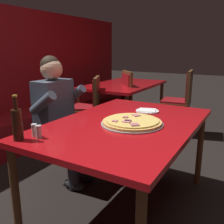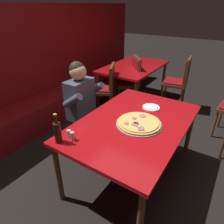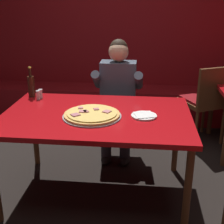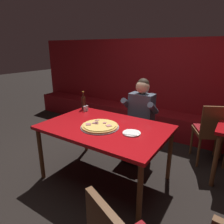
% 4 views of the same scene
% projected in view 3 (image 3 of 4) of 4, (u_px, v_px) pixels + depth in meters
% --- Properties ---
extents(ground_plane, '(24.00, 24.00, 0.00)m').
position_uv_depth(ground_plane, '(98.00, 192.00, 2.87)').
color(ground_plane, black).
extents(booth_wall_panel, '(6.80, 0.16, 1.90)m').
position_uv_depth(booth_wall_panel, '(119.00, 50.00, 4.57)').
color(booth_wall_panel, maroon).
rests_on(booth_wall_panel, ground_plane).
extents(booth_bench, '(6.46, 0.48, 0.46)m').
position_uv_depth(booth_bench, '(116.00, 103.00, 4.52)').
color(booth_bench, maroon).
rests_on(booth_bench, ground_plane).
extents(main_dining_table, '(1.57, 1.04, 0.77)m').
position_uv_depth(main_dining_table, '(96.00, 121.00, 2.62)').
color(main_dining_table, brown).
rests_on(main_dining_table, ground_plane).
extents(pizza, '(0.48, 0.48, 0.05)m').
position_uv_depth(pizza, '(92.00, 115.00, 2.53)').
color(pizza, '#9E9EA3').
rests_on(pizza, main_dining_table).
extents(plate_white_paper, '(0.21, 0.21, 0.02)m').
position_uv_depth(plate_white_paper, '(144.00, 116.00, 2.54)').
color(plate_white_paper, white).
rests_on(plate_white_paper, main_dining_table).
extents(beer_bottle, '(0.07, 0.07, 0.29)m').
position_uv_depth(beer_bottle, '(31.00, 86.00, 3.01)').
color(beer_bottle, black).
rests_on(beer_bottle, main_dining_table).
extents(shaker_red_pepper_flakes, '(0.04, 0.04, 0.09)m').
position_uv_depth(shaker_red_pepper_flakes, '(41.00, 94.00, 2.99)').
color(shaker_red_pepper_flakes, silver).
rests_on(shaker_red_pepper_flakes, main_dining_table).
extents(shaker_oregano, '(0.04, 0.04, 0.09)m').
position_uv_depth(shaker_oregano, '(38.00, 96.00, 2.94)').
color(shaker_oregano, silver).
rests_on(shaker_oregano, main_dining_table).
extents(diner_seated_blue_shirt, '(0.53, 0.53, 1.27)m').
position_uv_depth(diner_seated_blue_shirt, '(118.00, 94.00, 3.33)').
color(diner_seated_blue_shirt, black).
rests_on(diner_seated_blue_shirt, ground_plane).
extents(dining_chair_far_right, '(0.59, 0.59, 0.96)m').
position_uv_depth(dining_chair_far_right, '(207.00, 98.00, 3.64)').
color(dining_chair_far_right, brown).
rests_on(dining_chair_far_right, ground_plane).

